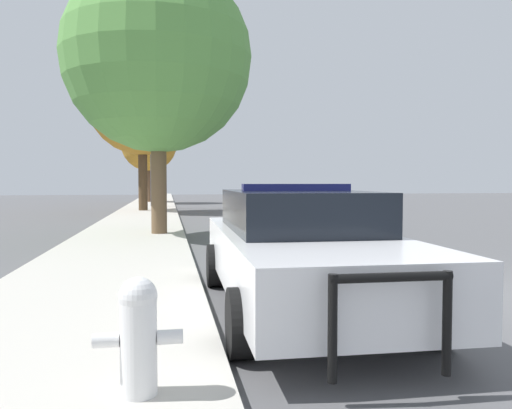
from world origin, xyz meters
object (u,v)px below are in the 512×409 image
Objects in this scene: car_background_oncoming at (280,196)px; tree_sidewalk_near at (158,59)px; fire_hydrant at (138,332)px; police_car at (300,247)px; traffic_light at (173,141)px; tree_sidewalk_far at (149,144)px; tree_sidewalk_mid at (142,101)px.

tree_sidewalk_near is (-6.71, -13.92, 4.30)m from car_background_oncoming.
fire_hydrant is at bearing -89.87° from tree_sidewalk_near.
traffic_light is at bearing -85.92° from police_car.
traffic_light is 7.06m from tree_sidewalk_far.
traffic_light reaches higher than police_car.
tree_sidewalk_mid is at bearing 94.83° from tree_sidewalk_near.
car_background_oncoming is 16.04m from tree_sidewalk_near.
car_background_oncoming is at bearing -101.07° from police_car.
fire_hydrant is 26.97m from traffic_light.
police_car is at bearing -84.64° from tree_sidewalk_far.
tree_sidewalk_near is 11.73m from tree_sidewalk_mid.
police_car is 1.31× the size of car_background_oncoming.
tree_sidewalk_far is at bearing 90.28° from tree_sidewalk_mid.
police_car reaches higher than car_background_oncoming.
police_car is 0.84× the size of tree_sidewalk_far.
police_car is 0.69× the size of tree_sidewalk_near.
tree_sidewalk_near reaches higher than tree_sidewalk_far.
tree_sidewalk_mid is at bearing -89.72° from tree_sidewalk_far.
tree_sidewalk_near reaches higher than car_background_oncoming.
tree_sidewalk_far reaches higher than traffic_light.
car_background_oncoming is at bearing -16.85° from traffic_light.
car_background_oncoming is at bearing 16.23° from tree_sidewalk_mid.
fire_hydrant is at bearing 77.87° from car_background_oncoming.
tree_sidewalk_near is at bearing -76.36° from police_car.
tree_sidewalk_mid is (-0.99, 11.67, 0.62)m from tree_sidewalk_near.
car_background_oncoming is 12.19m from tree_sidewalk_far.
tree_sidewalk_mid reaches higher than tree_sidewalk_far.
traffic_light is at bearing 68.40° from tree_sidewalk_mid.
tree_sidewalk_far reaches higher than car_background_oncoming.
fire_hydrant is 11.88m from tree_sidewalk_near.
police_car is 0.63× the size of tree_sidewalk_mid.
traffic_light is 0.66× the size of tree_sidewalk_mid.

